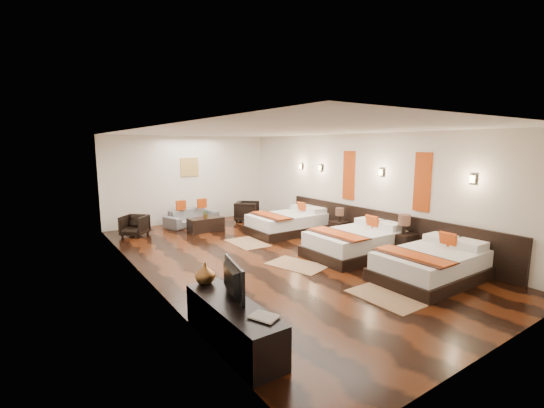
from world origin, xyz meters
TOP-DOWN VIEW (x-y plane):
  - floor at (0.00, 0.00)m, footprint 5.50×9.50m
  - ceiling at (0.00, 0.00)m, footprint 5.50×9.50m
  - back_wall at (0.00, 4.75)m, footprint 5.50×0.01m
  - left_wall at (-2.75, 0.00)m, footprint 0.01×9.50m
  - right_wall at (2.75, 0.00)m, footprint 0.01×9.50m
  - headboard_panel at (2.71, -0.80)m, footprint 0.08×6.60m
  - bed_near at (1.70, -2.89)m, footprint 2.20×1.38m
  - bed_mid at (1.70, -1.01)m, footprint 2.28×1.43m
  - bed_far at (1.70, 1.62)m, footprint 2.24×1.41m
  - nightstand_a at (2.45, -1.70)m, footprint 0.49×0.49m
  - nightstand_b at (2.45, 0.32)m, footprint 0.42×0.42m
  - jute_mat_near at (0.29, -2.97)m, footprint 0.76×1.21m
  - jute_mat_mid at (0.09, -0.83)m, footprint 1.07×1.37m
  - jute_mat_far at (0.13, 1.29)m, footprint 0.76×1.21m
  - tv_console at (-2.50, -2.82)m, footprint 0.50×1.80m
  - tv at (-2.45, -2.62)m, footprint 0.28×0.81m
  - book at (-2.50, -3.43)m, footprint 0.34×0.38m
  - figurine at (-2.50, -2.01)m, footprint 0.35×0.35m
  - sofa at (-0.18, 4.20)m, footprint 1.88×1.20m
  - armchair_left at (-2.06, 3.71)m, footprint 0.90×0.90m
  - armchair_right at (1.53, 3.66)m, footprint 1.02×1.02m
  - coffee_table at (-0.18, 3.15)m, footprint 1.00×0.50m
  - table_plant at (-0.21, 3.07)m, footprint 0.26×0.24m
  - orange_panel_a at (2.73, -1.90)m, footprint 0.04×0.40m
  - orange_panel_b at (2.73, 0.30)m, footprint 0.04×0.40m
  - sconce_near at (2.70, -3.00)m, footprint 0.07×0.12m
  - sconce_mid at (2.70, -0.80)m, footprint 0.07×0.12m
  - sconce_far at (2.70, 1.40)m, footprint 0.07×0.12m
  - sconce_lounge at (2.70, 2.30)m, footprint 0.07×0.12m
  - gold_artwork at (0.00, 4.73)m, footprint 0.60×0.04m

SIDE VIEW (x-z plane):
  - floor at x=0.00m, z-range -0.01..0.01m
  - jute_mat_near at x=0.29m, z-range 0.00..0.01m
  - jute_mat_mid at x=0.09m, z-range 0.00..0.01m
  - jute_mat_far at x=0.13m, z-range 0.00..0.01m
  - coffee_table at x=-0.18m, z-range 0.00..0.40m
  - sofa at x=-0.18m, z-range 0.00..0.51m
  - tv_console at x=-2.50m, z-range 0.00..0.55m
  - bed_near at x=1.70m, z-range -0.13..0.71m
  - bed_far at x=1.70m, z-range -0.13..0.72m
  - armchair_left at x=-2.06m, z-range 0.00..0.59m
  - nightstand_b at x=2.45m, z-range -0.13..0.71m
  - bed_mid at x=1.70m, z-range -0.14..0.73m
  - armchair_right at x=1.53m, z-range 0.00..0.67m
  - nightstand_a at x=2.45m, z-range -0.14..0.83m
  - headboard_panel at x=2.71m, z-range 0.00..0.90m
  - table_plant at x=-0.21m, z-range 0.40..0.66m
  - book at x=-2.50m, z-range 0.55..0.58m
  - figurine at x=-2.50m, z-range 0.55..0.86m
  - tv at x=-2.45m, z-range 0.55..1.01m
  - back_wall at x=0.00m, z-range 0.00..2.80m
  - left_wall at x=-2.75m, z-range 0.00..2.80m
  - right_wall at x=2.75m, z-range 0.00..2.80m
  - orange_panel_a at x=2.73m, z-range 1.05..2.35m
  - orange_panel_b at x=2.73m, z-range 1.05..2.35m
  - gold_artwork at x=0.00m, z-range 1.50..2.10m
  - sconce_near at x=2.70m, z-range 1.76..1.94m
  - sconce_mid at x=2.70m, z-range 1.76..1.94m
  - sconce_far at x=2.70m, z-range 1.76..1.94m
  - sconce_lounge at x=2.70m, z-range 1.76..1.94m
  - ceiling at x=0.00m, z-range 2.79..2.80m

